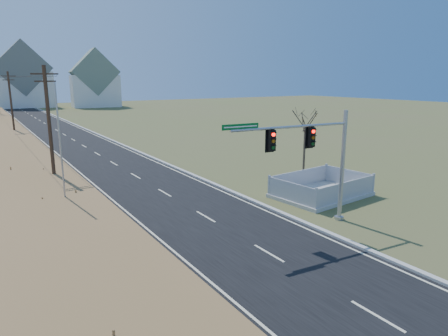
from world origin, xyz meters
TOP-DOWN VIEW (x-y plane):
  - ground at (0.00, 0.00)m, footprint 260.00×260.00m
  - road at (0.00, 50.00)m, footprint 8.00×180.00m
  - curb at (4.15, 50.00)m, footprint 0.30×180.00m
  - utility_pole_near at (-6.50, 15.00)m, footprint 1.80×0.26m
  - utility_pole_mid at (-6.50, 45.00)m, footprint 1.80×0.26m
  - condo_n at (2.00, 112.00)m, footprint 15.27×10.20m
  - condo_ne at (20.00, 104.00)m, footprint 14.12×10.51m
  - traffic_signal_mast at (4.68, -0.26)m, footprint 8.00×0.91m
  - fence_enclosure at (9.06, 3.54)m, footprint 6.87×5.03m
  - open_sign at (7.24, 1.54)m, footprint 0.53×0.26m
  - flagpole at (-7.00, 8.44)m, footprint 0.35×0.35m
  - bare_tree at (11.95, 8.43)m, footprint 2.28×2.28m

SIDE VIEW (x-z plane):
  - ground at x=0.00m, z-range 0.00..0.00m
  - road at x=0.00m, z-range 0.00..0.06m
  - curb at x=4.15m, z-range 0.00..0.18m
  - fence_enclosure at x=9.06m, z-range -0.45..1.03m
  - open_sign at x=7.24m, z-range 0.02..0.71m
  - flagpole at x=-7.00m, z-range -0.79..7.09m
  - traffic_signal_mast at x=4.68m, z-range 0.81..7.19m
  - utility_pole_near at x=-6.50m, z-range 0.18..9.18m
  - utility_pole_mid at x=-6.50m, z-range 0.18..9.18m
  - bare_tree at x=11.95m, z-range 1.85..7.88m
  - condo_ne at x=20.00m, z-range -1.42..15.10m
  - condo_n at x=2.00m, z-range -1.66..16.88m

